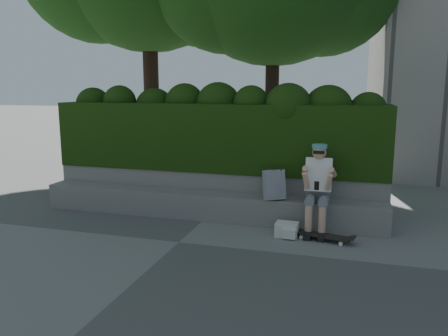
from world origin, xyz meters
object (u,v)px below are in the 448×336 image
(skateboard, at_px, (322,236))
(backpack_ground, at_px, (287,229))
(person, at_px, (318,185))
(backpack_plaid, at_px, (274,185))

(skateboard, bearing_deg, backpack_ground, -170.90)
(person, xyz_separation_m, skateboard, (0.12, -0.40, -0.68))
(backpack_ground, bearing_deg, person, 44.88)
(backpack_plaid, xyz_separation_m, backpack_ground, (0.29, -0.45, -0.58))
(person, bearing_deg, backpack_ground, -138.12)
(skateboard, bearing_deg, person, 119.02)
(person, relative_size, backpack_plaid, 2.87)
(person, height_order, skateboard, person)
(person, height_order, backpack_plaid, person)
(skateboard, height_order, backpack_ground, backpack_ground)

